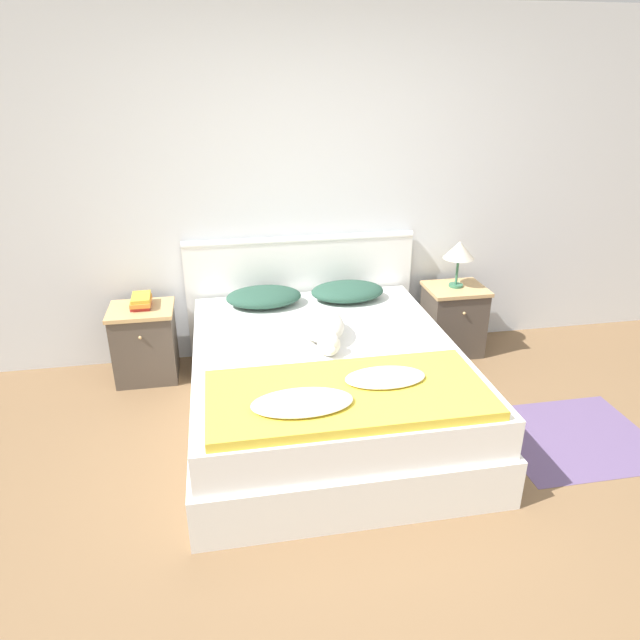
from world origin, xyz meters
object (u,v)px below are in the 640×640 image
(nightstand_right, at_px, (453,319))
(pillow_left, at_px, (264,297))
(dog, at_px, (322,326))
(book_stack, at_px, (141,301))
(nightstand_left, at_px, (145,343))
(bed, at_px, (326,385))
(pillow_right, at_px, (347,291))
(table_lamp, at_px, (459,251))

(nightstand_right, height_order, pillow_left, pillow_left)
(dog, bearing_deg, book_stack, 149.81)
(nightstand_left, relative_size, dog, 0.84)
(nightstand_right, relative_size, book_stack, 2.42)
(bed, xyz_separation_m, book_stack, (-1.18, 0.83, 0.34))
(pillow_left, distance_m, book_stack, 0.87)
(book_stack, bearing_deg, pillow_right, -2.21)
(nightstand_right, bearing_deg, pillow_right, -178.03)
(bed, height_order, pillow_right, pillow_right)
(nightstand_left, relative_size, table_lamp, 1.52)
(book_stack, bearing_deg, dog, -30.19)
(pillow_right, bearing_deg, table_lamp, 2.80)
(nightstand_right, bearing_deg, pillow_left, -178.85)
(nightstand_right, xyz_separation_m, book_stack, (-2.38, 0.03, 0.32))
(bed, distance_m, nightstand_right, 1.44)
(bed, height_order, pillow_left, pillow_left)
(pillow_left, bearing_deg, bed, -67.94)
(pillow_right, relative_size, table_lamp, 1.51)
(pillow_right, relative_size, book_stack, 2.40)
(nightstand_right, relative_size, table_lamp, 1.52)
(nightstand_right, height_order, pillow_right, pillow_right)
(dog, bearing_deg, bed, -90.93)
(dog, bearing_deg, nightstand_left, 150.96)
(dog, xyz_separation_m, book_stack, (-1.19, 0.69, -0.02))
(nightstand_right, height_order, book_stack, book_stack)
(book_stack, distance_m, table_lamp, 2.39)
(pillow_left, bearing_deg, dog, -63.51)
(pillow_right, distance_m, table_lamp, 0.91)
(dog, xyz_separation_m, table_lamp, (1.19, 0.68, 0.23))
(table_lamp, bearing_deg, dog, -150.40)
(table_lamp, bearing_deg, pillow_right, -177.20)
(bed, bearing_deg, table_lamp, 34.37)
(bed, xyz_separation_m, pillow_left, (-0.31, 0.77, 0.33))
(nightstand_right, height_order, table_lamp, table_lamp)
(dog, bearing_deg, pillow_right, 63.84)
(nightstand_left, bearing_deg, book_stack, 75.71)
(dog, height_order, table_lamp, table_lamp)
(pillow_right, relative_size, dog, 0.84)
(nightstand_right, distance_m, table_lamp, 0.56)
(bed, xyz_separation_m, nightstand_right, (1.19, 0.80, 0.02))
(nightstand_right, relative_size, pillow_left, 1.01)
(bed, distance_m, pillow_right, 0.90)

